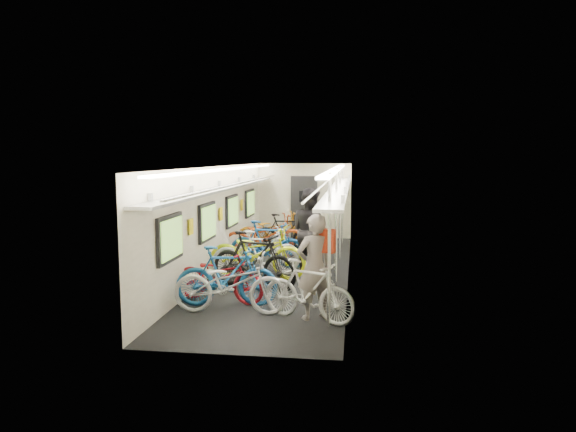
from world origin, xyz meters
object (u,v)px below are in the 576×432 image
(passenger_mid, at_px, (310,231))
(bicycle_0, at_px, (231,284))
(passenger_near, at_px, (314,267))
(backpack, at_px, (327,241))
(bicycle_1, at_px, (227,276))

(passenger_mid, bearing_deg, bicycle_0, 116.17)
(bicycle_0, bearing_deg, passenger_mid, -19.46)
(passenger_near, height_order, passenger_mid, passenger_mid)
(passenger_near, relative_size, backpack, 4.51)
(bicycle_0, height_order, passenger_mid, passenger_mid)
(bicycle_0, distance_m, passenger_mid, 3.41)
(bicycle_1, xyz_separation_m, passenger_near, (1.58, -0.50, 0.32))
(backpack, bearing_deg, bicycle_1, -175.78)
(passenger_mid, height_order, backpack, passenger_mid)
(bicycle_1, bearing_deg, backpack, -112.41)
(bicycle_0, relative_size, passenger_near, 1.13)
(backpack, bearing_deg, passenger_near, -152.57)
(bicycle_0, relative_size, bicycle_1, 1.09)
(bicycle_1, bearing_deg, passenger_near, -115.06)
(bicycle_0, xyz_separation_m, passenger_mid, (1.04, 3.22, 0.45))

